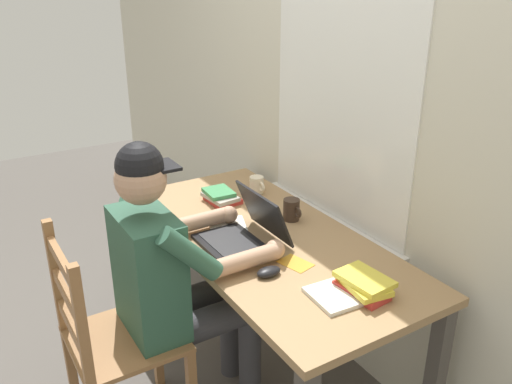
% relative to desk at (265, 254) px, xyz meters
% --- Properties ---
extents(ground_plane, '(8.00, 8.00, 0.00)m').
position_rel_desk_xyz_m(ground_plane, '(0.00, 0.00, -0.65)').
color(ground_plane, '#56514C').
extents(back_wall, '(6.00, 0.08, 2.60)m').
position_rel_desk_xyz_m(back_wall, '(-0.00, 0.44, 0.65)').
color(back_wall, beige).
rests_on(back_wall, ground).
extents(desk, '(1.57, 0.72, 0.74)m').
position_rel_desk_xyz_m(desk, '(0.00, 0.00, 0.00)').
color(desk, '#9E7A51').
rests_on(desk, ground).
extents(seated_person, '(0.50, 0.60, 1.26)m').
position_rel_desk_xyz_m(seated_person, '(0.01, -0.44, 0.05)').
color(seated_person, '#2D5642').
rests_on(seated_person, ground).
extents(wooden_chair, '(0.42, 0.42, 0.96)m').
position_rel_desk_xyz_m(wooden_chair, '(0.01, -0.72, -0.17)').
color(wooden_chair, olive).
rests_on(wooden_chair, ground).
extents(laptop, '(0.33, 0.32, 0.22)m').
position_rel_desk_xyz_m(laptop, '(0.01, -0.11, 0.14)').
color(laptop, black).
rests_on(laptop, desk).
extents(computer_mouse, '(0.06, 0.10, 0.03)m').
position_rel_desk_xyz_m(computer_mouse, '(0.28, -0.17, 0.11)').
color(computer_mouse, black).
rests_on(computer_mouse, desk).
extents(coffee_mug_white, '(0.11, 0.07, 0.09)m').
position_rel_desk_xyz_m(coffee_mug_white, '(-0.43, 0.22, 0.14)').
color(coffee_mug_white, beige).
rests_on(coffee_mug_white, desk).
extents(coffee_mug_dark, '(0.11, 0.08, 0.10)m').
position_rel_desk_xyz_m(coffee_mug_dark, '(-0.07, 0.19, 0.14)').
color(coffee_mug_dark, '#38281E').
rests_on(coffee_mug_dark, desk).
extents(book_stack_main, '(0.19, 0.16, 0.06)m').
position_rel_desk_xyz_m(book_stack_main, '(-0.42, 0.01, 0.12)').
color(book_stack_main, '#BC332D').
rests_on(book_stack_main, desk).
extents(book_stack_side, '(0.21, 0.16, 0.07)m').
position_rel_desk_xyz_m(book_stack_side, '(0.56, 0.06, 0.13)').
color(book_stack_side, '#BC332D').
rests_on(book_stack_side, desk).
extents(paper_pile_near_laptop, '(0.26, 0.23, 0.01)m').
position_rel_desk_xyz_m(paper_pile_near_laptop, '(-0.14, -0.11, 0.10)').
color(paper_pile_near_laptop, silver).
rests_on(paper_pile_near_laptop, desk).
extents(paper_pile_back_corner, '(0.19, 0.15, 0.02)m').
position_rel_desk_xyz_m(paper_pile_back_corner, '(0.53, -0.06, 0.10)').
color(paper_pile_back_corner, silver).
rests_on(paper_pile_back_corner, desk).
extents(landscape_photo_print, '(0.15, 0.12, 0.00)m').
position_rel_desk_xyz_m(landscape_photo_print, '(0.26, -0.03, 0.09)').
color(landscape_photo_print, gold).
rests_on(landscape_photo_print, desk).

